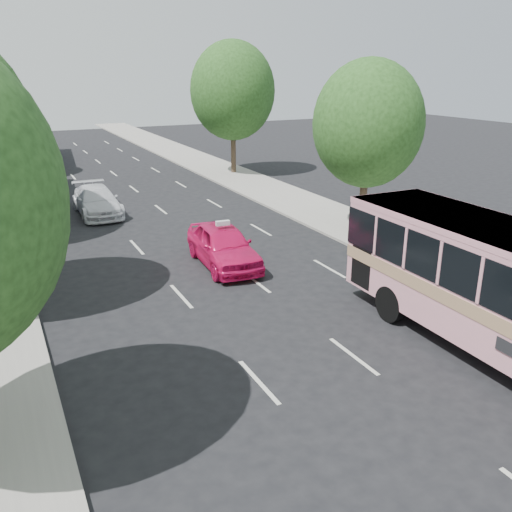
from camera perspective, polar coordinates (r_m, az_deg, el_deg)
ground at (r=16.28m, az=3.14°, el=-8.11°), size 120.00×120.00×0.00m
sidewalk_right at (r=36.89m, az=-0.53°, el=7.67°), size 4.00×90.00×0.12m
tree_right_near at (r=26.08m, az=11.95°, el=13.86°), size 5.10×5.10×7.95m
tree_right_far at (r=39.98m, az=-2.35°, el=17.32°), size 6.00×6.00×9.35m
pink_taxi at (r=21.43m, az=-3.47°, el=1.13°), size 2.24×4.94×1.64m
white_pickup at (r=30.20m, az=-16.41°, el=5.58°), size 2.07×5.08×1.47m
tour_coach_front at (r=33.68m, az=-24.71°, el=8.56°), size 3.94×12.58×3.70m
tour_coach_rear at (r=48.68m, az=-23.46°, el=11.74°), size 4.27×13.55×3.99m
taxi_roof_sign at (r=21.17m, az=-3.52°, el=3.48°), size 0.56×0.21×0.18m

